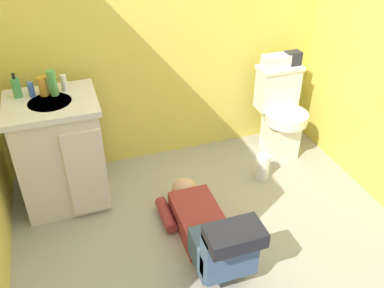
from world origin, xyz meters
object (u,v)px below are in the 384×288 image
at_px(toiletry_bag, 293,58).
at_px(bottle_blue, 31,90).
at_px(tissue_box, 276,61).
at_px(soap_dispenser, 16,87).
at_px(bottle_white, 64,83).
at_px(vanity_cabinet, 61,152).
at_px(bottle_green, 53,83).
at_px(person_plumber, 208,230).
at_px(toilet, 280,113).
at_px(faucet, 47,85).
at_px(paper_towel_roll, 262,166).
at_px(bottle_amber, 43,86).

bearing_deg(toiletry_bag, bottle_blue, -177.91).
xyz_separation_m(tissue_box, bottle_blue, (-1.84, -0.07, 0.07)).
relative_size(soap_dispenser, bottle_white, 1.45).
bearing_deg(vanity_cabinet, bottle_green, 65.17).
bearing_deg(person_plumber, bottle_white, 126.62).
bearing_deg(toilet, faucet, 177.93).
xyz_separation_m(person_plumber, bottle_green, (-0.77, 0.90, 0.73)).
bearing_deg(paper_towel_roll, vanity_cabinet, 170.89).
bearing_deg(faucet, toiletry_bag, 0.79).
bearing_deg(bottle_amber, bottle_green, -16.86).
relative_size(faucet, bottle_green, 0.57).
distance_m(toilet, bottle_amber, 1.88).
bearing_deg(vanity_cabinet, faucet, 91.31).
bearing_deg(bottle_white, bottle_green, -148.85).
height_order(vanity_cabinet, paper_towel_roll, vanity_cabinet).
xyz_separation_m(bottle_blue, bottle_white, (0.21, 0.02, 0.01)).
bearing_deg(soap_dispenser, bottle_green, -11.90).
bearing_deg(bottle_blue, bottle_amber, -1.81).
xyz_separation_m(vanity_cabinet, paper_towel_roll, (1.48, -0.24, -0.31)).
bearing_deg(faucet, bottle_green, -60.10).
relative_size(faucet, person_plumber, 0.09).
relative_size(faucet, soap_dispenser, 0.60).
height_order(bottle_white, paper_towel_roll, bottle_white).
bearing_deg(toilet, toiletry_bag, 40.77).
bearing_deg(faucet, soap_dispenser, -173.99).
relative_size(tissue_box, bottle_white, 1.92).
height_order(person_plumber, toiletry_bag, toiletry_bag).
xyz_separation_m(toilet, soap_dispenser, (-1.98, 0.04, 0.52)).
xyz_separation_m(vanity_cabinet, bottle_white, (0.11, 0.12, 0.46)).
height_order(bottle_blue, paper_towel_roll, bottle_blue).
bearing_deg(vanity_cabinet, toiletry_bag, 5.20).
bearing_deg(toiletry_bag, toilet, -139.23).
bearing_deg(bottle_amber, soap_dispenser, 170.06).
distance_m(bottle_green, paper_towel_roll, 1.69).
bearing_deg(bottle_amber, toilet, -0.49).
bearing_deg(toilet, soap_dispenser, 178.71).
bearing_deg(faucet, toilet, -2.07).
bearing_deg(bottle_amber, toiletry_bag, 2.24).
relative_size(vanity_cabinet, bottle_white, 7.15).
height_order(soap_dispenser, bottle_blue, soap_dispenser).
bearing_deg(bottle_green, bottle_blue, 171.20).
distance_m(toilet, person_plumber, 1.34).
bearing_deg(paper_towel_roll, soap_dispenser, 167.76).
xyz_separation_m(toiletry_bag, bottle_amber, (-1.92, -0.08, 0.08)).
relative_size(bottle_white, paper_towel_roll, 0.55).
xyz_separation_m(tissue_box, toiletry_bag, (0.15, 0.00, 0.01)).
bearing_deg(person_plumber, paper_towel_roll, 40.55).
distance_m(tissue_box, paper_towel_roll, 0.85).
relative_size(faucet, toiletry_bag, 0.81).
bearing_deg(toilet, bottle_amber, 179.51).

